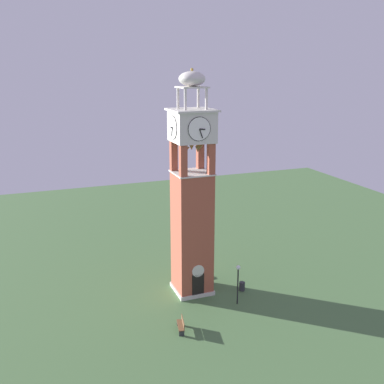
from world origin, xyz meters
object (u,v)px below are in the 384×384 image
object	(u,v)px
clock_tower	(192,205)
park_bench	(181,325)
lamp_post	(238,277)
trash_bin	(242,286)

from	to	relation	value
clock_tower	park_bench	world-z (taller)	clock_tower
lamp_post	trash_bin	xyz separation A→B (m)	(1.44, 1.97, -2.08)
park_bench	trash_bin	xyz separation A→B (m)	(7.20, 4.09, -0.08)
clock_tower	lamp_post	size ratio (longest dim) A/B	5.47
lamp_post	trash_bin	size ratio (longest dim) A/B	4.41
lamp_post	trash_bin	bearing A→B (deg)	53.94
clock_tower	park_bench	distance (m)	9.95
clock_tower	trash_bin	distance (m)	8.89
park_bench	trash_bin	world-z (taller)	park_bench
park_bench	lamp_post	distance (m)	6.46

